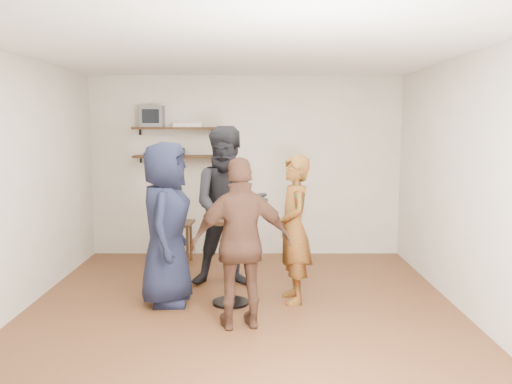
# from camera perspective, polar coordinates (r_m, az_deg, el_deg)

# --- Properties ---
(room) EXTENTS (4.58, 5.08, 2.68)m
(room) POSITION_cam_1_polar(r_m,az_deg,el_deg) (5.40, -1.55, 0.73)
(room) COLOR #4F2A19
(room) RESTS_ON ground
(shelf_upper) EXTENTS (1.20, 0.25, 0.04)m
(shelf_upper) POSITION_cam_1_polar(r_m,az_deg,el_deg) (7.83, -8.50, 6.66)
(shelf_upper) COLOR black
(shelf_upper) RESTS_ON room
(shelf_lower) EXTENTS (1.20, 0.25, 0.04)m
(shelf_lower) POSITION_cam_1_polar(r_m,az_deg,el_deg) (7.84, -8.45, 3.73)
(shelf_lower) COLOR black
(shelf_lower) RESTS_ON room
(crt_monitor) EXTENTS (0.32, 0.30, 0.30)m
(crt_monitor) POSITION_cam_1_polar(r_m,az_deg,el_deg) (7.88, -10.85, 7.83)
(crt_monitor) COLOR #59595B
(crt_monitor) RESTS_ON shelf_upper
(dvd_deck) EXTENTS (0.40, 0.24, 0.06)m
(dvd_deck) POSITION_cam_1_polar(r_m,az_deg,el_deg) (7.80, -7.13, 7.03)
(dvd_deck) COLOR silver
(dvd_deck) RESTS_ON shelf_upper
(radio) EXTENTS (0.22, 0.10, 0.10)m
(radio) POSITION_cam_1_polar(r_m,az_deg,el_deg) (7.83, -8.33, 4.23)
(radio) COLOR black
(radio) RESTS_ON shelf_lower
(power_strip) EXTENTS (0.30, 0.05, 0.03)m
(power_strip) POSITION_cam_1_polar(r_m,az_deg,el_deg) (7.94, -10.66, 3.96)
(power_strip) COLOR black
(power_strip) RESTS_ON shelf_lower
(side_table) EXTENTS (0.52, 0.52, 0.58)m
(side_table) POSITION_cam_1_polar(r_m,az_deg,el_deg) (7.48, -8.56, -3.86)
(side_table) COLOR black
(side_table) RESTS_ON room
(vase_lilies) EXTENTS (0.19, 0.19, 0.94)m
(vase_lilies) POSITION_cam_1_polar(r_m,az_deg,el_deg) (7.42, -8.63, -0.87)
(vase_lilies) COLOR white
(vase_lilies) RESTS_ON side_table
(drinks_table) EXTENTS (0.51, 0.51, 0.93)m
(drinks_table) POSITION_cam_1_polar(r_m,az_deg,el_deg) (5.74, -2.71, -6.03)
(drinks_table) COLOR black
(drinks_table) RESTS_ON room
(wine_glass_fl) EXTENTS (0.07, 0.07, 0.21)m
(wine_glass_fl) POSITION_cam_1_polar(r_m,az_deg,el_deg) (5.62, -3.46, -1.44)
(wine_glass_fl) COLOR silver
(wine_glass_fl) RESTS_ON drinks_table
(wine_glass_fr) EXTENTS (0.06, 0.06, 0.18)m
(wine_glass_fr) POSITION_cam_1_polar(r_m,az_deg,el_deg) (5.61, -2.05, -1.59)
(wine_glass_fr) COLOR silver
(wine_glass_fr) RESTS_ON drinks_table
(wine_glass_bl) EXTENTS (0.07, 0.07, 0.20)m
(wine_glass_bl) POSITION_cam_1_polar(r_m,az_deg,el_deg) (5.73, -3.01, -1.30)
(wine_glass_bl) COLOR silver
(wine_glass_bl) RESTS_ON drinks_table
(wine_glass_br) EXTENTS (0.07, 0.07, 0.22)m
(wine_glass_br) POSITION_cam_1_polar(r_m,az_deg,el_deg) (5.68, -2.31, -1.24)
(wine_glass_br) COLOR silver
(wine_glass_br) RESTS_ON drinks_table
(person_plaid) EXTENTS (0.45, 0.62, 1.58)m
(person_plaid) POSITION_cam_1_polar(r_m,az_deg,el_deg) (5.80, 4.01, -3.94)
(person_plaid) COLOR #A91513
(person_plaid) RESTS_ON room
(person_dark) EXTENTS (0.96, 0.77, 1.89)m
(person_dark) POSITION_cam_1_polar(r_m,az_deg,el_deg) (6.35, -2.82, -1.57)
(person_dark) COLOR black
(person_dark) RESTS_ON room
(person_navy) EXTENTS (0.58, 0.86, 1.73)m
(person_navy) POSITION_cam_1_polar(r_m,az_deg,el_deg) (5.78, -9.47, -3.31)
(person_navy) COLOR black
(person_navy) RESTS_ON room
(person_brown) EXTENTS (1.00, 0.57, 1.61)m
(person_brown) POSITION_cam_1_polar(r_m,az_deg,el_deg) (5.04, -1.51, -5.45)
(person_brown) COLOR #492C1F
(person_brown) RESTS_ON room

